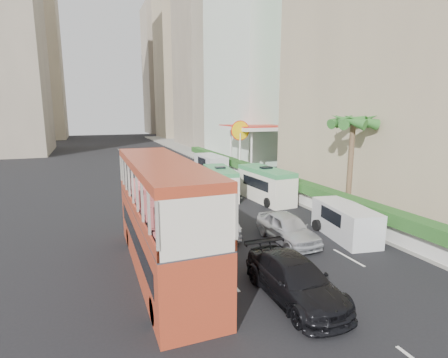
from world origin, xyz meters
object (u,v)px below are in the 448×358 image
double_decker_bus (162,217)px  car_black (294,298)px  minibus_far (266,185)px  car_silver_lane_a (217,233)px  shell_station (256,148)px  panel_van_near (345,221)px  palm_tree (350,167)px  car_silver_lane_b (287,242)px  van_asset (200,186)px  panel_van_far (211,165)px  minibus_near (220,183)px

double_decker_bus → car_black: double_decker_bus is taller
minibus_far → car_silver_lane_a: bearing=-141.2°
double_decker_bus → shell_station: 28.02m
car_silver_lane_a → shell_station: bearing=65.2°
car_silver_lane_a → panel_van_near: panel_van_near is taller
car_silver_lane_a → car_black: 8.11m
palm_tree → car_silver_lane_b: bearing=-156.0°
minibus_far → shell_station: bearing=63.3°
van_asset → panel_van_far: (3.06, 5.64, 1.10)m
van_asset → car_silver_lane_b: bearing=-100.3°
car_silver_lane_a → car_silver_lane_b: size_ratio=1.05×
minibus_near → car_silver_lane_b: bearing=-83.6°
minibus_far → palm_tree: bearing=-61.8°
car_silver_lane_b → palm_tree: 8.07m
minibus_near → shell_station: (8.70, 10.90, 1.52)m
car_silver_lane_b → minibus_far: 9.28m
car_black → shell_station: (11.81, 27.29, 2.75)m
car_silver_lane_a → minibus_far: (6.35, 5.80, 1.32)m
car_silver_lane_a → minibus_near: (3.33, 8.28, 1.23)m
van_asset → palm_tree: (6.74, -13.03, 3.38)m
minibus_near → palm_tree: palm_tree is taller
shell_station → car_silver_lane_a: bearing=-122.1°
car_silver_lane_b → van_asset: size_ratio=1.10×
minibus_near → panel_van_far: bearing=82.5°
car_silver_lane_a → panel_van_near: (6.63, -3.35, 0.93)m
double_decker_bus → palm_tree: size_ratio=1.72×
car_silver_lane_a → minibus_near: bearing=75.4°
minibus_far → shell_station: size_ratio=0.74×
double_decker_bus → shell_station: bearing=55.2°
double_decker_bus → palm_tree: (13.80, 4.00, 0.85)m
panel_van_far → palm_tree: size_ratio=0.86×
car_silver_lane_a → palm_tree: palm_tree is taller
double_decker_bus → panel_van_near: double_decker_bus is taller
car_black → car_silver_lane_a: bearing=91.5°
double_decker_bus → car_black: 6.51m
van_asset → shell_station: 11.10m
car_silver_lane_a → panel_van_near: 7.49m
car_black → palm_tree: 13.13m
panel_van_near → shell_station: (5.40, 22.53, 1.82)m
car_black → van_asset: 21.51m
minibus_far → palm_tree: (3.49, -5.62, 2.06)m
car_silver_lane_a → minibus_near: minibus_near is taller
car_black → van_asset: bearing=82.2°
car_silver_lane_b → car_black: (-2.91, -5.30, 0.00)m
double_decker_bus → shell_station: shell_station is taller
car_silver_lane_b → minibus_near: size_ratio=0.84×
palm_tree → van_asset: bearing=117.3°
double_decker_bus → car_silver_lane_b: size_ratio=2.36×
car_black → panel_van_far: size_ratio=0.98×
minibus_far → van_asset: bearing=110.1°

